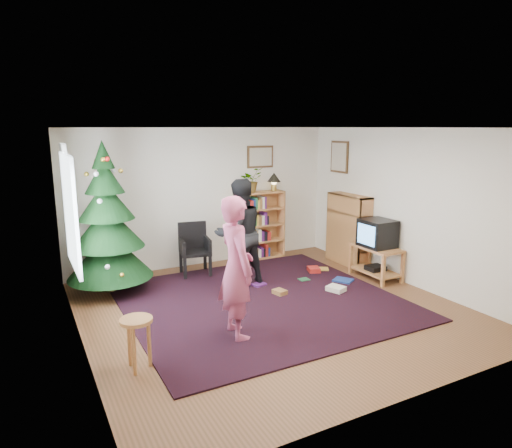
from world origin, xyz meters
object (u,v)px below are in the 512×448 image
picture_right (340,157)px  stool (137,330)px  bookshelf_back (260,224)px  bookshelf_right (348,229)px  picture_back (260,157)px  crt_tv (377,233)px  person_standing (236,268)px  table_lamp (274,179)px  potted_plant (251,180)px  tv_stand (376,260)px  person_by_chair (239,234)px  armchair (193,247)px  christmas_tree (108,231)px

picture_right → stool: bearing=-150.9°
bookshelf_back → bookshelf_right: size_ratio=1.00×
picture_back → crt_tv: 2.66m
person_standing → table_lamp: (2.17, 2.88, 0.67)m
picture_right → person_standing: size_ratio=0.35×
picture_back → person_standing: picture_back is taller
bookshelf_back → potted_plant: (-0.20, 0.00, 0.87)m
bookshelf_back → table_lamp: table_lamp is taller
picture_back → tv_stand: (1.07, -2.14, -1.63)m
bookshelf_back → picture_right: bearing=-22.9°
bookshelf_right → person_by_chair: bearing=94.1°
picture_back → bookshelf_back: size_ratio=0.42×
bookshelf_back → crt_tv: (1.14, -2.00, 0.11)m
tv_stand → table_lamp: table_lamp is taller
bookshelf_right → crt_tv: bearing=172.2°
armchair → potted_plant: (1.30, 0.33, 1.05)m
armchair → table_lamp: (1.80, 0.33, 1.06)m
bookshelf_back → stool: size_ratio=2.29×
person_standing → potted_plant: bearing=-27.1°
picture_right → person_by_chair: picture_right is taller
picture_right → person_standing: (-3.27, -2.29, -1.08)m
bookshelf_right → stool: bearing=114.5°
picture_right → person_by_chair: 2.77m
stool → person_by_chair: (2.07, 1.84, 0.42)m
christmas_tree → picture_right: bearing=0.3°
armchair → crt_tv: bearing=-22.9°
christmas_tree → armchair: 1.55m
picture_back → table_lamp: 0.49m
picture_right → armchair: size_ratio=0.67×
picture_right → crt_tv: picture_right is taller
christmas_tree → tv_stand: christmas_tree is taller
crt_tv → bookshelf_right: bearing=82.2°
picture_right → tv_stand: picture_right is taller
person_standing → person_by_chair: 1.80m
person_by_chair → armchair: bearing=-71.6°
stool → crt_tv: bearing=14.5°
bookshelf_back → potted_plant: potted_plant is taller
crt_tv → table_lamp: size_ratio=1.50×
christmas_tree → armchair: (1.45, 0.29, -0.49)m
christmas_tree → picture_back: bearing=14.0°
person_by_chair → bookshelf_right: bearing=177.7°
bookshelf_back → person_standing: (-1.87, -2.88, 0.20)m
picture_right → table_lamp: size_ratio=1.72×
stool → person_by_chair: person_by_chair is taller
tv_stand → potted_plant: 2.69m
armchair → picture_right: bearing=4.3°
crt_tv → potted_plant: (-1.34, 2.00, 0.75)m
armchair → person_by_chair: size_ratio=0.52×
bookshelf_right → table_lamp: table_lamp is taller
picture_right → person_by_chair: bearing=-164.5°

